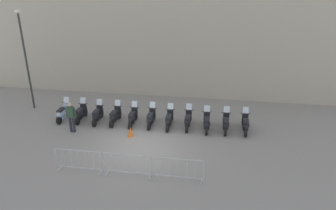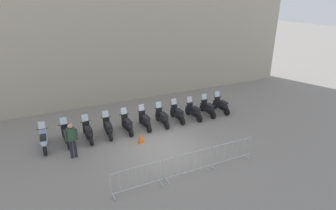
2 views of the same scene
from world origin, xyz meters
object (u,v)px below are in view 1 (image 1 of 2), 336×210
motorcycle_2 (97,115)px  motorcycle_8 (207,123)px  motorcycle_0 (63,113)px  motorcycle_1 (81,114)px  motorcycle_4 (132,118)px  motorcycle_3 (115,116)px  street_lamp (25,52)px  barrier_segment_1 (128,165)px  barrier_segment_0 (79,161)px  traffic_cone (130,132)px  officer_near_row_end (71,116)px  barrier_segment_2 (179,170)px  motorcycle_10 (245,124)px  motorcycle_9 (226,124)px  motorcycle_6 (169,120)px  motorcycle_7 (188,121)px  motorcycle_5 (151,118)px

motorcycle_2 → motorcycle_8: (6.28, 0.49, 0.00)m
motorcycle_0 → motorcycle_1: bearing=7.8°
motorcycle_4 → motorcycle_8: same height
motorcycle_3 → street_lamp: street_lamp is taller
motorcycle_8 → barrier_segment_1: motorcycle_8 is taller
barrier_segment_0 → traffic_cone: bearing=72.6°
motorcycle_0 → officer_near_row_end: officer_near_row_end is taller
motorcycle_0 → barrier_segment_0: (3.41, -4.58, 0.07)m
officer_near_row_end → traffic_cone: size_ratio=3.15×
motorcycle_1 → barrier_segment_2: (6.75, -4.38, 0.07)m
motorcycle_0 → motorcycle_10: 10.50m
motorcycle_9 → street_lamp: street_lamp is taller
motorcycle_3 → motorcycle_4: size_ratio=1.00×
barrier_segment_2 → officer_near_row_end: size_ratio=1.22×
motorcycle_0 → barrier_segment_0: bearing=-53.3°
motorcycle_2 → barrier_segment_1: (3.51, -4.55, 0.07)m
motorcycle_8 → officer_near_row_end: size_ratio=1.00×
barrier_segment_2 → traffic_cone: 4.60m
motorcycle_9 → barrier_segment_2: size_ratio=0.82×
motorcycle_0 → motorcycle_10: (10.46, 0.90, 0.00)m
barrier_segment_2 → street_lamp: street_lamp is taller
street_lamp → traffic_cone: (7.32, -2.21, -3.39)m
barrier_segment_0 → motorcycle_3: bearing=93.3°
motorcycle_6 → officer_near_row_end: 5.33m
motorcycle_7 → traffic_cone: 3.26m
motorcycle_2 → street_lamp: street_lamp is taller
barrier_segment_0 → barrier_segment_1: same height
motorcycle_6 → barrier_segment_0: size_ratio=0.82×
traffic_cone → motorcycle_5: bearing=64.5°
motorcycle_6 → motorcycle_3: bearing=-175.9°
motorcycle_6 → motorcycle_1: bearing=-176.2°
motorcycle_0 → street_lamp: bearing=156.8°
barrier_segment_1 → officer_near_row_end: officer_near_row_end is taller
motorcycle_0 → street_lamp: street_lamp is taller
motorcycle_3 → motorcycle_5: 2.10m
motorcycle_9 → motorcycle_2: bearing=-175.1°
motorcycle_9 → motorcycle_5: bearing=-175.7°
motorcycle_4 → traffic_cone: bearing=-75.7°
motorcycle_6 → motorcycle_9: bearing=5.0°
street_lamp → officer_near_row_end: street_lamp is taller
motorcycle_1 → motorcycle_2: 1.05m
motorcycle_7 → motorcycle_1: bearing=-175.3°
motorcycle_0 → motorcycle_4: (4.19, 0.32, 0.00)m
motorcycle_7 → officer_near_row_end: 6.36m
motorcycle_10 → traffic_cone: size_ratio=3.14×
motorcycle_6 → officer_near_row_end: size_ratio=1.00×
motorcycle_1 → motorcycle_8: 7.35m
motorcycle_4 → motorcycle_10: 6.30m
motorcycle_3 → officer_near_row_end: 2.46m
motorcycle_7 → street_lamp: street_lamp is taller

